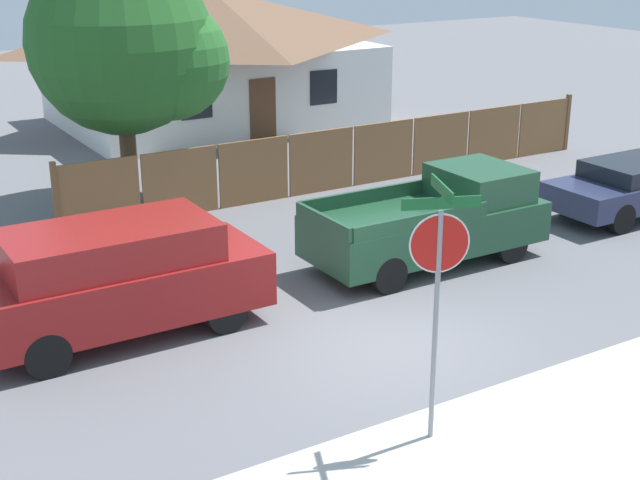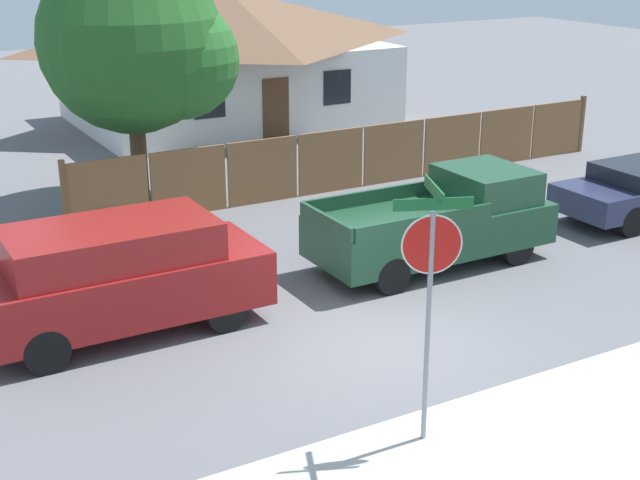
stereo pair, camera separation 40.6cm
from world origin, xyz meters
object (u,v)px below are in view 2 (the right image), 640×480
(house, at_px, (227,53))
(oak_tree, at_px, (141,45))
(stop_sign, at_px, (431,269))
(red_suv, at_px, (119,274))
(orange_pickup, at_px, (440,221))

(house, relative_size, oak_tree, 1.75)
(oak_tree, relative_size, stop_sign, 1.72)
(house, relative_size, red_suv, 2.21)
(house, distance_m, orange_pickup, 14.94)
(oak_tree, xyz_separation_m, stop_sign, (-0.55, -12.31, -1.36))
(oak_tree, distance_m, stop_sign, 12.40)
(house, bearing_deg, red_suv, -120.06)
(oak_tree, relative_size, red_suv, 1.26)
(oak_tree, bearing_deg, red_suv, -112.94)
(orange_pickup, bearing_deg, oak_tree, 116.56)
(orange_pickup, relative_size, stop_sign, 1.39)
(house, xyz_separation_m, orange_pickup, (-1.94, -14.74, -1.45))
(red_suv, bearing_deg, stop_sign, -64.95)
(oak_tree, relative_size, orange_pickup, 1.24)
(house, height_order, orange_pickup, house)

